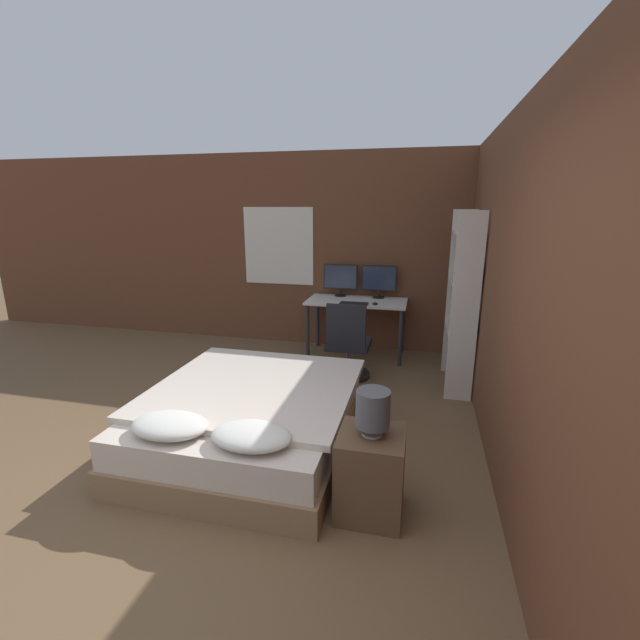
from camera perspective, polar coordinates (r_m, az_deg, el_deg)
name	(u,v)px	position (r m, az deg, el deg)	size (l,w,h in m)	color
ground_plane	(192,573)	(2.88, -16.64, -29.57)	(20.00, 20.00, 0.00)	brown
wall_back	(338,253)	(6.06, 2.39, 8.97)	(12.00, 0.08, 2.70)	brown
wall_side_right	(511,298)	(3.35, 24.08, 2.65)	(0.06, 12.00, 2.70)	brown
bed	(251,417)	(3.76, -9.18, -12.69)	(1.67, 1.93, 0.58)	#846647
nightstand	(371,473)	(3.01, 6.76, -19.65)	(0.43, 0.43, 0.58)	brown
bedside_lamp	(373,409)	(2.77, 7.06, -11.69)	(0.22, 0.22, 0.30)	gray
desk	(357,308)	(5.73, 4.89, 1.65)	(1.31, 0.66, 0.77)	beige
monitor_left	(340,278)	(5.93, 2.74, 5.59)	(0.47, 0.16, 0.44)	black
monitor_right	(379,280)	(5.85, 7.90, 5.35)	(0.47, 0.16, 0.44)	black
keyboard	(354,303)	(5.49, 4.56, 2.23)	(0.36, 0.13, 0.02)	black
computer_mouse	(375,304)	(5.46, 7.36, 2.17)	(0.07, 0.05, 0.04)	black
office_chair	(348,348)	(5.03, 3.74, -3.74)	(0.52, 0.52, 0.93)	black
bookshelf	(463,295)	(4.81, 18.53, 3.22)	(0.27, 0.84, 1.95)	beige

